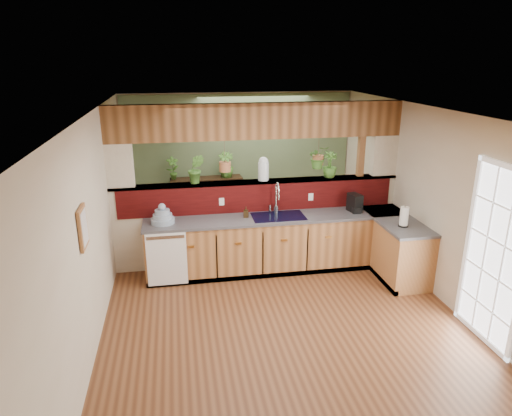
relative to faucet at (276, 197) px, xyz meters
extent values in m
cube|color=brown|center=(-0.25, -1.13, -1.18)|extent=(4.60, 7.00, 0.01)
cube|color=brown|center=(-0.25, -1.13, 1.42)|extent=(4.60, 7.00, 0.01)
cube|color=beige|center=(-0.25, 2.37, 0.12)|extent=(4.60, 0.02, 2.60)
cube|color=beige|center=(-0.25, -4.63, 0.12)|extent=(4.60, 0.02, 2.60)
cube|color=beige|center=(-2.55, -1.13, 0.12)|extent=(0.02, 7.00, 2.60)
cube|color=beige|center=(2.05, -1.13, 0.12)|extent=(0.02, 7.00, 2.60)
cube|color=beige|center=(-0.25, 0.22, -0.50)|extent=(4.60, 0.15, 1.35)
cube|color=#3B0708|center=(-0.25, 0.14, -0.05)|extent=(4.40, 0.02, 0.45)
cube|color=brown|center=(-0.25, 0.22, 0.19)|extent=(4.60, 0.21, 0.04)
cube|color=brown|center=(-0.25, 0.22, 1.15)|extent=(4.60, 0.15, 0.55)
cube|color=beige|center=(-2.35, 0.22, 0.52)|extent=(0.40, 0.15, 0.70)
cube|color=beige|center=(1.85, 0.22, 0.52)|extent=(0.40, 0.15, 0.70)
cube|color=brown|center=(1.45, 0.22, 0.12)|extent=(0.10, 0.10, 2.60)
cube|color=brown|center=(-0.25, 0.22, 0.19)|extent=(4.60, 0.21, 0.04)
cube|color=brown|center=(-0.25, 0.22, 1.15)|extent=(4.60, 0.15, 0.55)
cube|color=#5C734F|center=(-0.25, 2.35, 0.12)|extent=(4.55, 0.02, 2.55)
cube|color=#955F33|center=(0.00, -0.15, -0.75)|extent=(4.10, 0.60, 0.86)
cube|color=#454449|center=(0.00, -0.15, -0.30)|extent=(4.14, 0.64, 0.04)
cube|color=#955F33|center=(1.75, -0.59, -0.75)|extent=(0.60, 1.48, 0.86)
cube|color=#454449|center=(1.75, -0.59, -0.30)|extent=(0.64, 1.52, 0.04)
cube|color=#955F33|center=(1.75, -0.15, -0.75)|extent=(0.60, 0.60, 0.86)
cube|color=#454449|center=(1.75, -0.15, -0.30)|extent=(0.64, 0.64, 0.04)
cube|color=black|center=(0.00, -0.42, -1.14)|extent=(4.10, 0.06, 0.08)
cube|color=black|center=(1.48, -0.59, -1.14)|extent=(0.06, 1.48, 0.08)
cube|color=white|center=(-1.73, -0.46, -0.73)|extent=(0.58, 0.02, 0.82)
cube|color=#B7B7B2|center=(-1.73, -0.48, -0.38)|extent=(0.54, 0.01, 0.05)
cube|color=black|center=(0.00, -0.15, -0.29)|extent=(0.82, 0.50, 0.03)
cube|color=black|center=(-0.19, -0.15, -0.38)|extent=(0.34, 0.40, 0.16)
cube|color=black|center=(0.19, -0.15, -0.38)|extent=(0.34, 0.40, 0.16)
cube|color=white|center=(2.02, -2.43, -0.13)|extent=(0.06, 1.02, 2.16)
cube|color=#955F33|center=(-2.53, -1.93, 0.37)|extent=(0.03, 0.35, 0.45)
cube|color=silver|center=(-2.51, -1.93, 0.37)|extent=(0.01, 0.27, 0.37)
cylinder|color=#B7B7B2|center=(0.00, 0.05, -0.22)|extent=(0.08, 0.08, 0.11)
cylinder|color=#B7B7B2|center=(0.00, 0.05, -0.03)|extent=(0.03, 0.03, 0.30)
torus|color=#B7B7B2|center=(0.00, -0.03, 0.13)|extent=(0.22, 0.06, 0.22)
cylinder|color=#B7B7B2|center=(0.00, -0.13, 0.05)|extent=(0.03, 0.03, 0.13)
cylinder|color=#B7B7B2|center=(-0.09, 0.05, -0.20)|extent=(0.03, 0.03, 0.11)
cylinder|color=#8899AF|center=(-1.76, -0.14, -0.24)|extent=(0.35, 0.35, 0.08)
cylinder|color=#8899AF|center=(-1.76, -0.14, -0.16)|extent=(0.29, 0.29, 0.07)
cylinder|color=#8899AF|center=(-1.76, -0.14, -0.10)|extent=(0.22, 0.22, 0.07)
sphere|color=#8899AF|center=(-1.76, -0.14, -0.02)|extent=(0.11, 0.11, 0.11)
imported|color=#3C2A16|center=(-0.50, -0.10, -0.19)|extent=(0.08, 0.09, 0.17)
cube|color=black|center=(1.25, -0.13, -0.13)|extent=(0.15, 0.25, 0.29)
cube|color=black|center=(1.25, -0.22, -0.23)|extent=(0.13, 0.10, 0.10)
cylinder|color=silver|center=(1.25, -0.19, -0.19)|extent=(0.08, 0.08, 0.08)
cylinder|color=black|center=(1.70, -0.90, -0.26)|extent=(0.15, 0.15, 0.02)
cylinder|color=#B7B7B2|center=(1.70, -0.90, -0.12)|extent=(0.02, 0.02, 0.32)
cylinder|color=white|center=(1.70, -0.90, -0.12)|extent=(0.12, 0.12, 0.27)
cylinder|color=silver|center=(-0.17, 0.22, 0.36)|extent=(0.17, 0.17, 0.28)
sphere|color=silver|center=(-0.17, 0.22, 0.52)|extent=(0.15, 0.15, 0.15)
imported|color=#3A6B25|center=(-1.22, 0.22, 0.44)|extent=(0.28, 0.24, 0.46)
imported|color=#3A6B25|center=(0.93, 0.22, 0.42)|extent=(0.30, 0.30, 0.41)
cylinder|color=brown|center=(-0.78, 0.22, 0.70)|extent=(0.01, 0.01, 0.35)
cylinder|color=#945936|center=(-0.78, 0.22, 0.46)|extent=(0.18, 0.18, 0.15)
imported|color=#3A6B25|center=(-0.78, 0.22, 0.70)|extent=(0.23, 0.18, 0.39)
cylinder|color=brown|center=(0.73, 0.22, 0.72)|extent=(0.01, 0.01, 0.30)
cylinder|color=#945936|center=(0.73, 0.22, 0.51)|extent=(0.17, 0.17, 0.15)
imported|color=#3A6B25|center=(0.73, 0.22, 0.74)|extent=(0.34, 0.30, 0.37)
cube|color=black|center=(-0.95, 2.12, -0.68)|extent=(1.43, 0.45, 0.94)
imported|color=#3A6B25|center=(-1.59, 2.12, 0.02)|extent=(0.28, 0.23, 0.46)
imported|color=#3A6B25|center=(-0.54, 2.12, 0.04)|extent=(0.28, 0.28, 0.49)
imported|color=#3A6B25|center=(0.59, 1.14, -0.82)|extent=(0.65, 0.57, 0.72)
camera|label=1|loc=(-1.52, -6.67, 2.09)|focal=32.00mm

